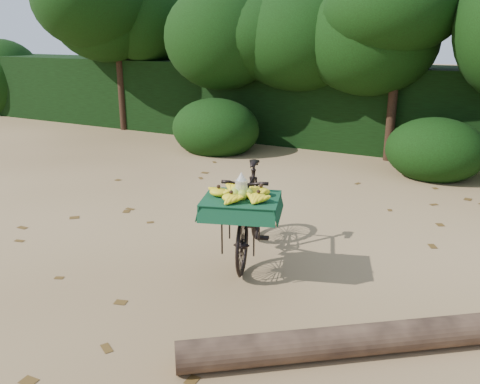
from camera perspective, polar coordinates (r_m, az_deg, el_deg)
The scene contains 7 objects.
ground at distance 6.19m, azimuth 1.10°, elevation -6.27°, with size 80.00×80.00×0.00m, color tan.
vendor_bicycle at distance 5.79m, azimuth 1.07°, elevation -2.13°, with size 1.17×1.91×1.08m.
fallen_log at distance 4.47m, azimuth 16.86°, elevation -15.30°, with size 0.26×0.26×3.54m, color brown.
hedge_backdrop at distance 11.75m, azimuth 15.28°, elevation 9.12°, with size 26.00×1.80×1.80m, color black.
tree_row at distance 11.04m, azimuth 11.39°, elevation 14.63°, with size 14.50×2.00×4.00m, color black, non-canonical shape.
bush_clumps at distance 9.80m, azimuth 15.24°, elevation 4.86°, with size 8.80×1.70×0.90m, color black, non-canonical shape.
leaf_litter at distance 6.73m, azimuth 3.60°, elevation -4.24°, with size 7.00×7.30×0.01m, color #533916, non-canonical shape.
Camera 1 is at (2.54, -5.06, 2.50)m, focal length 38.00 mm.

